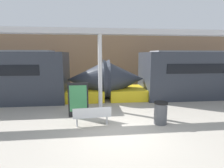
{
  "coord_description": "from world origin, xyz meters",
  "views": [
    {
      "loc": [
        -1.08,
        -6.11,
        2.95
      ],
      "look_at": [
        -0.08,
        2.99,
        1.4
      ],
      "focal_mm": 28.0,
      "sensor_mm": 36.0,
      "label": 1
    }
  ],
  "objects_px": {
    "poster_board": "(78,100)",
    "bench_near": "(92,115)",
    "trash_bin": "(161,113)",
    "train_left": "(217,75)",
    "support_column_near": "(100,73)"
  },
  "relations": [
    {
      "from": "train_left",
      "to": "support_column_near",
      "type": "xyz_separation_m",
      "value": [
        -8.46,
        -2.36,
        0.47
      ]
    },
    {
      "from": "trash_bin",
      "to": "support_column_near",
      "type": "height_order",
      "value": "support_column_near"
    },
    {
      "from": "train_left",
      "to": "poster_board",
      "type": "distance_m",
      "value": 10.16
    },
    {
      "from": "train_left",
      "to": "trash_bin",
      "type": "xyz_separation_m",
      "value": [
        -5.99,
        -4.66,
        -1.02
      ]
    },
    {
      "from": "bench_near",
      "to": "poster_board",
      "type": "bearing_deg",
      "value": 113.38
    },
    {
      "from": "train_left",
      "to": "poster_board",
      "type": "relative_size",
      "value": 9.78
    },
    {
      "from": "poster_board",
      "to": "bench_near",
      "type": "bearing_deg",
      "value": -61.92
    },
    {
      "from": "trash_bin",
      "to": "poster_board",
      "type": "relative_size",
      "value": 0.58
    },
    {
      "from": "train_left",
      "to": "support_column_near",
      "type": "height_order",
      "value": "support_column_near"
    },
    {
      "from": "train_left",
      "to": "trash_bin",
      "type": "relative_size",
      "value": 16.77
    },
    {
      "from": "train_left",
      "to": "poster_board",
      "type": "bearing_deg",
      "value": -160.33
    },
    {
      "from": "support_column_near",
      "to": "trash_bin",
      "type": "bearing_deg",
      "value": -43.07
    },
    {
      "from": "bench_near",
      "to": "trash_bin",
      "type": "height_order",
      "value": "trash_bin"
    },
    {
      "from": "support_column_near",
      "to": "bench_near",
      "type": "bearing_deg",
      "value": -100.96
    },
    {
      "from": "bench_near",
      "to": "trash_bin",
      "type": "xyz_separation_m",
      "value": [
        2.91,
        -0.04,
        -0.02
      ]
    }
  ]
}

